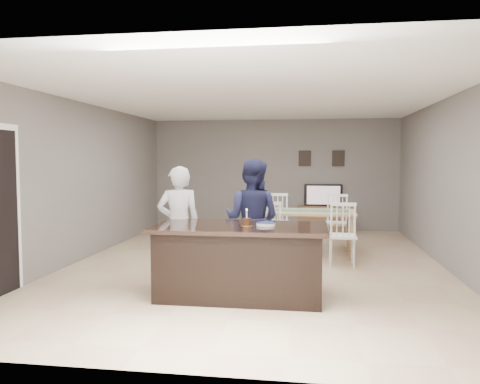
# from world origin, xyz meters

# --- Properties ---
(floor) EXTENTS (8.00, 8.00, 0.00)m
(floor) POSITION_xyz_m (0.00, 0.00, 0.00)
(floor) COLOR tan
(floor) RESTS_ON ground
(room_shell) EXTENTS (8.00, 8.00, 8.00)m
(room_shell) POSITION_xyz_m (0.00, 0.00, 1.68)
(room_shell) COLOR slate
(room_shell) RESTS_ON floor
(kitchen_island) EXTENTS (2.15, 1.10, 0.90)m
(kitchen_island) POSITION_xyz_m (0.00, -1.80, 0.45)
(kitchen_island) COLOR black
(kitchen_island) RESTS_ON floor
(tv_console) EXTENTS (1.20, 0.40, 0.60)m
(tv_console) POSITION_xyz_m (1.20, 3.77, 0.30)
(tv_console) COLOR brown
(tv_console) RESTS_ON floor
(television) EXTENTS (0.91, 0.12, 0.53)m
(television) POSITION_xyz_m (1.20, 3.84, 0.86)
(television) COLOR black
(television) RESTS_ON tv_console
(tv_screen_glow) EXTENTS (0.78, 0.00, 0.78)m
(tv_screen_glow) POSITION_xyz_m (1.20, 3.76, 0.87)
(tv_screen_glow) COLOR orange
(tv_screen_glow) RESTS_ON tv_console
(picture_frames) EXTENTS (1.10, 0.02, 0.38)m
(picture_frames) POSITION_xyz_m (1.15, 3.98, 1.75)
(picture_frames) COLOR black
(picture_frames) RESTS_ON room_shell
(woman) EXTENTS (0.69, 0.57, 1.63)m
(woman) POSITION_xyz_m (-0.95, -1.25, 0.81)
(woman) COLOR silver
(woman) RESTS_ON floor
(man) EXTENTS (0.98, 0.84, 1.73)m
(man) POSITION_xyz_m (0.04, -0.93, 0.86)
(man) COLOR #1C1E3E
(man) RESTS_ON floor
(birthday_cake) EXTENTS (0.14, 0.14, 0.21)m
(birthday_cake) POSITION_xyz_m (0.08, -1.82, 0.95)
(birthday_cake) COLOR gold
(birthday_cake) RESTS_ON kitchen_island
(plate_stack) EXTENTS (0.25, 0.25, 0.04)m
(plate_stack) POSITION_xyz_m (0.32, -1.76, 0.92)
(plate_stack) COLOR white
(plate_stack) RESTS_ON kitchen_island
(dining_table) EXTENTS (1.72, 1.95, 1.04)m
(dining_table) POSITION_xyz_m (0.81, 0.90, 0.66)
(dining_table) COLOR #A08157
(dining_table) RESTS_ON floor
(floor_lamp) EXTENTS (0.25, 0.25, 1.69)m
(floor_lamp) POSITION_xyz_m (-0.38, 3.11, 1.31)
(floor_lamp) COLOR black
(floor_lamp) RESTS_ON floor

